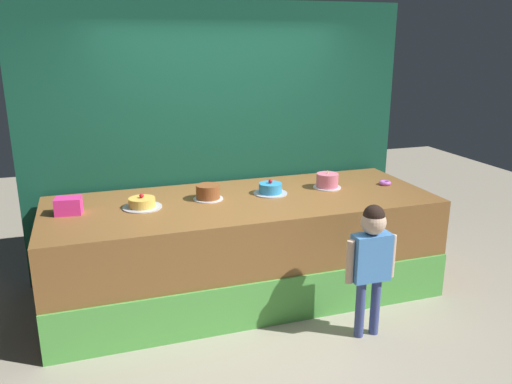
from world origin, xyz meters
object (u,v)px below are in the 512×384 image
object	(u,v)px
pink_box	(68,206)
cake_center_left	(208,192)
child_figure	(371,253)
cake_far_left	(142,203)
cake_center_right	(270,189)
donut	(385,183)
cake_far_right	(327,181)

from	to	relation	value
pink_box	cake_center_left	distance (m)	1.19
cake_center_left	child_figure	bearing A→B (deg)	-47.65
cake_far_left	cake_center_right	bearing A→B (deg)	2.17
donut	child_figure	bearing A→B (deg)	-125.81
pink_box	cake_far_left	world-z (taller)	pink_box
donut	cake_center_right	distance (m)	1.19
pink_box	cake_far_left	bearing A→B (deg)	-2.83
cake_center_right	cake_far_right	world-z (taller)	cake_far_right
cake_far_left	pink_box	bearing A→B (deg)	177.17
child_figure	cake_center_right	bearing A→B (deg)	111.24
pink_box	cake_center_right	xyz separation A→B (m)	(1.78, 0.02, -0.02)
donut	cake_far_left	world-z (taller)	cake_far_left
child_figure	cake_far_right	xyz separation A→B (m)	(0.16, 1.13, 0.28)
child_figure	pink_box	size ratio (longest dim) A/B	5.28
cake_far_left	cake_far_right	world-z (taller)	cake_far_right
donut	cake_far_right	world-z (taller)	cake_far_right
child_figure	cake_center_right	world-z (taller)	child_figure
cake_center_right	cake_far_right	bearing A→B (deg)	1.48
donut	cake_center_left	distance (m)	1.79
donut	cake_far_left	bearing A→B (deg)	179.44
child_figure	cake_far_left	world-z (taller)	child_figure
pink_box	donut	bearing A→B (deg)	-1.02
pink_box	cake_center_left	size ratio (longest dim) A/B	0.78
cake_far_left	donut	bearing A→B (deg)	-0.56
cake_far_right	child_figure	bearing A→B (deg)	-98.09
pink_box	cake_center_right	size ratio (longest dim) A/B	0.66
pink_box	donut	xyz separation A→B (m)	(2.97, -0.05, -0.05)
cake_center_left	cake_far_right	distance (m)	1.19
child_figure	cake_center_left	size ratio (longest dim) A/B	4.10
cake_far_left	cake_far_right	bearing A→B (deg)	1.94
child_figure	pink_box	bearing A→B (deg)	153.62
child_figure	cake_center_left	bearing A→B (deg)	132.35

